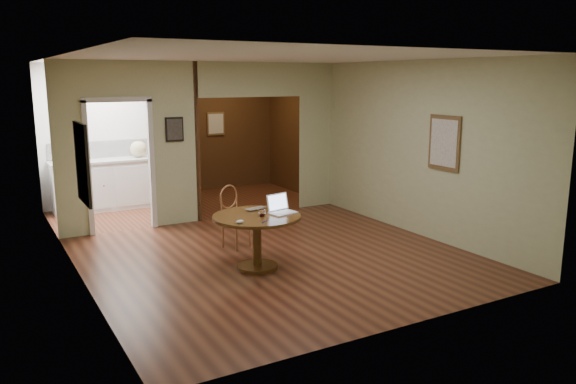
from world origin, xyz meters
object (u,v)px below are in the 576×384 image
dining_table (257,229)px  chair (233,213)px  open_laptop (280,208)px  closed_laptop (258,209)px

dining_table → chair: (0.13, 1.03, -0.02)m
open_laptop → closed_laptop: bearing=114.4°
dining_table → closed_laptop: 0.34m
chair → closed_laptop: chair is taller
open_laptop → closed_laptop: size_ratio=1.26×
dining_table → open_laptop: bearing=-3.3°
dining_table → open_laptop: 0.42m
chair → closed_laptop: bearing=-110.6°
chair → open_laptop: size_ratio=2.40×
dining_table → closed_laptop: bearing=59.9°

